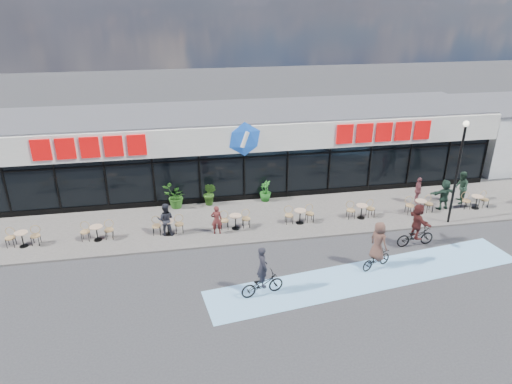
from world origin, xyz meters
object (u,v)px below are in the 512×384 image
pedestrian_c (444,194)px  bistro_set_0 (23,237)px  patron_right (166,219)px  pedestrian_b (418,190)px  cyclist_a (377,250)px  pedestrian_a (461,187)px  patron_left (217,220)px  potted_plant_mid (210,194)px  lamp_post (459,164)px  cyclist_b (416,228)px  potted_plant_left (175,197)px  potted_plant_right (265,191)px

pedestrian_c → bistro_set_0: bearing=-5.2°
patron_right → pedestrian_b: 14.01m
patron_right → cyclist_a: size_ratio=0.76×
pedestrian_a → pedestrian_c: pedestrian_a is taller
patron_right → patron_left: bearing=-178.8°
pedestrian_b → cyclist_a: size_ratio=0.70×
cyclist_a → pedestrian_b: bearing=49.0°
potted_plant_mid → pedestrian_a: pedestrian_a is taller
lamp_post → potted_plant_mid: size_ratio=3.95×
patron_left → patron_right: patron_right is taller
pedestrian_c → cyclist_b: (-3.41, -3.31, -0.03)m
pedestrian_a → patron_left: bearing=-61.2°
patron_left → pedestrian_a: pedestrian_a is taller
pedestrian_a → cyclist_b: 6.16m
potted_plant_left → potted_plant_right: 5.07m
potted_plant_left → potted_plant_mid: 1.91m
pedestrian_b → cyclist_b: cyclist_b is taller
potted_plant_right → potted_plant_left: bearing=-179.1°
bistro_set_0 → potted_plant_right: (12.17, 3.01, 0.14)m
bistro_set_0 → cyclist_b: (18.15, -3.10, 0.36)m
pedestrian_b → cyclist_a: 7.63m
potted_plant_right → cyclist_a: cyclist_a is taller
patron_right → pedestrian_a: 16.34m
lamp_post → potted_plant_right: bearing=153.8°
bistro_set_0 → cyclist_b: 18.42m
bistro_set_0 → cyclist_a: size_ratio=0.70×
patron_right → cyclist_a: bearing=162.3°
lamp_post → pedestrian_b: lamp_post is taller
cyclist_b → potted_plant_left: bearing=151.4°
lamp_post → potted_plant_left: lamp_post is taller
patron_right → pedestrian_c: 14.96m
patron_left → lamp_post: bearing=-179.9°
patron_left → cyclist_b: size_ratio=0.69×
pedestrian_a → potted_plant_mid: bearing=-75.1°
bistro_set_0 → potted_plant_left: 7.69m
cyclist_a → potted_plant_mid: bearing=130.9°
potted_plant_left → potted_plant_right: potted_plant_left is taller
potted_plant_left → pedestrian_b: size_ratio=0.88×
potted_plant_left → potted_plant_right: size_ratio=1.12×
patron_right → pedestrian_b: (13.95, 1.28, -0.07)m
cyclist_b → bistro_set_0: bearing=170.3°
patron_right → cyclist_a: (8.95, -4.48, -0.04)m
potted_plant_mid → pedestrian_c: 12.85m
lamp_post → patron_right: bearing=175.1°
bistro_set_0 → patron_left: size_ratio=1.03×
pedestrian_a → pedestrian_c: bearing=-42.9°
patron_right → lamp_post: bearing=-176.0°
potted_plant_mid → pedestrian_b: 11.68m
potted_plant_left → patron_right: size_ratio=0.81×
pedestrian_a → cyclist_a: 9.12m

